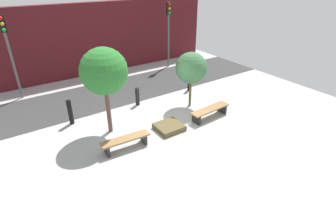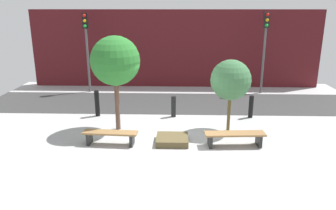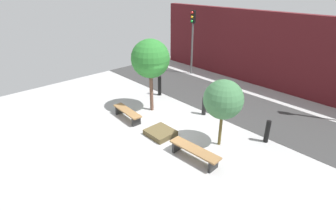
# 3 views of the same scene
# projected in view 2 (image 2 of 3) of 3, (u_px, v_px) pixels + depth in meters

# --- Properties ---
(ground_plane) EXTENTS (18.00, 18.00, 0.00)m
(ground_plane) POSITION_uv_depth(u_px,v_px,m) (172.00, 142.00, 11.23)
(ground_plane) COLOR #A8A8A8
(road_strip) EXTENTS (18.00, 3.55, 0.01)m
(road_strip) POSITION_uv_depth(u_px,v_px,m) (174.00, 103.00, 15.73)
(road_strip) COLOR #353535
(road_strip) RESTS_ON ground
(building_facade) EXTENTS (16.20, 0.50, 4.30)m
(building_facade) POSITION_uv_depth(u_px,v_px,m) (175.00, 49.00, 18.58)
(building_facade) COLOR #511419
(building_facade) RESTS_ON ground
(bench_left) EXTENTS (1.84, 0.54, 0.45)m
(bench_left) POSITION_uv_depth(u_px,v_px,m) (110.00, 135.00, 10.94)
(bench_left) COLOR black
(bench_left) RESTS_ON ground
(bench_right) EXTENTS (2.01, 0.59, 0.46)m
(bench_right) POSITION_uv_depth(u_px,v_px,m) (235.00, 136.00, 10.81)
(bench_right) COLOR black
(bench_right) RESTS_ON ground
(planter_bed) EXTENTS (1.08, 1.00, 0.22)m
(planter_bed) POSITION_uv_depth(u_px,v_px,m) (172.00, 140.00, 11.13)
(planter_bed) COLOR brown
(planter_bed) RESTS_ON ground
(tree_behind_left_bench) EXTENTS (1.79, 1.79, 3.49)m
(tree_behind_left_bench) POSITION_uv_depth(u_px,v_px,m) (115.00, 61.00, 11.67)
(tree_behind_left_bench) COLOR brown
(tree_behind_left_bench) RESTS_ON ground
(tree_behind_right_bench) EXTENTS (1.46, 1.46, 2.66)m
(tree_behind_right_bench) POSITION_uv_depth(u_px,v_px,m) (231.00, 80.00, 11.74)
(tree_behind_right_bench) COLOR brown
(tree_behind_right_bench) RESTS_ON ground
(bollard_far_left) EXTENTS (0.19, 0.19, 1.10)m
(bollard_far_left) POSITION_uv_depth(u_px,v_px,m) (97.00, 103.00, 13.73)
(bollard_far_left) COLOR black
(bollard_far_left) RESTS_ON ground
(bollard_left) EXTENTS (0.20, 0.20, 0.88)m
(bollard_left) POSITION_uv_depth(u_px,v_px,m) (174.00, 107.00, 13.67)
(bollard_left) COLOR black
(bollard_left) RESTS_ON ground
(bollard_center) EXTENTS (0.19, 0.19, 0.93)m
(bollard_center) POSITION_uv_depth(u_px,v_px,m) (251.00, 107.00, 13.56)
(bollard_center) COLOR black
(bollard_center) RESTS_ON ground
(traffic_light_west) EXTENTS (0.28, 0.27, 4.14)m
(traffic_light_west) POSITION_uv_depth(u_px,v_px,m) (86.00, 39.00, 17.02)
(traffic_light_west) COLOR #575757
(traffic_light_west) RESTS_ON ground
(traffic_light_mid_west) EXTENTS (0.28, 0.27, 4.19)m
(traffic_light_mid_west) POSITION_uv_depth(u_px,v_px,m) (265.00, 39.00, 16.73)
(traffic_light_mid_west) COLOR #585858
(traffic_light_mid_west) RESTS_ON ground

